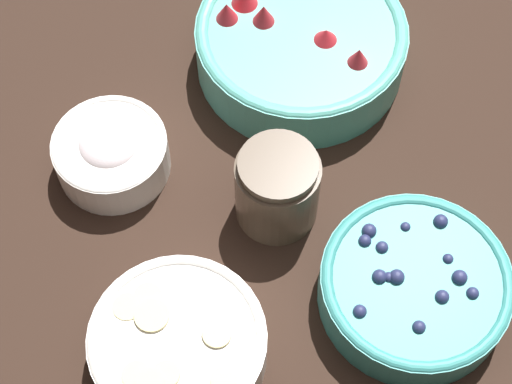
% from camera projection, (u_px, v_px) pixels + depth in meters
% --- Properties ---
extents(ground_plane, '(4.00, 4.00, 0.00)m').
position_uv_depth(ground_plane, '(370.00, 232.00, 0.90)').
color(ground_plane, black).
extents(bowl_strawberries, '(0.24, 0.24, 0.09)m').
position_uv_depth(bowl_strawberries, '(300.00, 42.00, 0.97)').
color(bowl_strawberries, '#56B7A8').
rests_on(bowl_strawberries, ground_plane).
extents(bowl_blueberries, '(0.19, 0.19, 0.06)m').
position_uv_depth(bowl_blueberries, '(414.00, 286.00, 0.84)').
color(bowl_blueberries, teal).
rests_on(bowl_blueberries, ground_plane).
extents(bowl_bananas, '(0.17, 0.17, 0.05)m').
position_uv_depth(bowl_bananas, '(178.00, 344.00, 0.81)').
color(bowl_bananas, white).
rests_on(bowl_bananas, ground_plane).
extents(bowl_cream, '(0.12, 0.12, 0.06)m').
position_uv_depth(bowl_cream, '(111.00, 152.00, 0.91)').
color(bowl_cream, white).
rests_on(bowl_cream, ground_plane).
extents(jar_chocolate, '(0.09, 0.09, 0.10)m').
position_uv_depth(jar_chocolate, '(277.00, 189.00, 0.87)').
color(jar_chocolate, brown).
rests_on(jar_chocolate, ground_plane).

